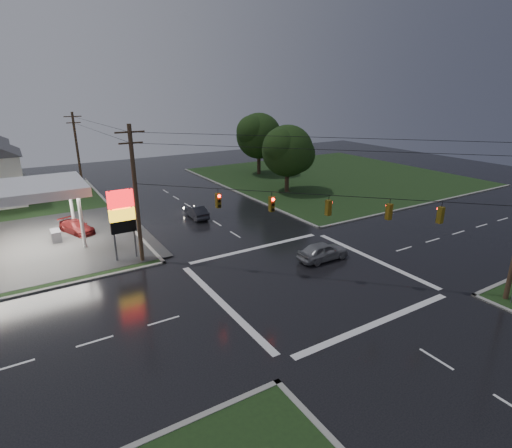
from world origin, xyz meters
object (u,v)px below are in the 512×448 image
tree_ne_near (288,151)px  tree_ne_far (260,136)px  utility_pole_nw (136,194)px  car_crossing (323,251)px  car_north (196,212)px  utility_pole_n (77,150)px  car_pump (77,227)px  pylon_sign (122,213)px

tree_ne_near → tree_ne_far: bearing=75.9°
utility_pole_nw → car_crossing: (12.82, -7.51, -4.96)m
car_north → utility_pole_n: bearing=-65.0°
utility_pole_nw → car_pump: 11.73m
utility_pole_n → pylon_sign: bearing=-92.1°
car_pump → tree_ne_near: bearing=-16.9°
car_crossing → car_pump: (-16.32, 17.48, -0.13)m
tree_ne_near → car_north: (-15.22, -4.16, -4.88)m
utility_pole_nw → tree_ne_far: (26.65, 24.49, 0.46)m
car_pump → utility_pole_nw: bearing=-92.9°
tree_ne_far → car_pump: size_ratio=2.26×
utility_pole_nw → car_pump: (-3.50, 9.97, -5.09)m
pylon_sign → tree_ne_near: (24.64, 11.49, 1.55)m
pylon_sign → tree_ne_far: 36.35m
tree_ne_near → utility_pole_nw: bearing=-152.1°
tree_ne_far → pylon_sign: bearing=-139.6°
utility_pole_nw → car_crossing: 15.66m
utility_pole_nw → utility_pole_n: bearing=90.0°
pylon_sign → utility_pole_nw: utility_pole_nw is taller
utility_pole_nw → car_north: 12.88m
pylon_sign → car_north: bearing=37.9°
tree_ne_far → car_north: bearing=-138.4°
tree_ne_near → car_crossing: (-10.82, -20.00, -4.80)m
utility_pole_n → car_pump: (-3.50, -18.53, -4.84)m
utility_pole_n → car_crossing: 38.51m
car_north → car_crossing: 16.44m
pylon_sign → car_pump: 9.91m
pylon_sign → car_pump: size_ratio=1.39×
pylon_sign → car_crossing: pylon_sign is taller
utility_pole_n → car_north: utility_pole_n is taller
utility_pole_n → car_pump: size_ratio=2.42×
pylon_sign → car_north: 12.40m
pylon_sign → utility_pole_n: 27.56m
utility_pole_n → tree_ne_near: bearing=-34.1°
car_pump → utility_pole_n: bearing=57.0°
car_north → car_pump: 12.04m
utility_pole_n → car_north: size_ratio=2.53×
utility_pole_nw → car_crossing: utility_pole_nw is taller
pylon_sign → tree_ne_near: 27.23m
tree_ne_far → car_pump: tree_ne_far is taller
utility_pole_nw → car_pump: size_ratio=2.54×
utility_pole_n → tree_ne_near: 28.55m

